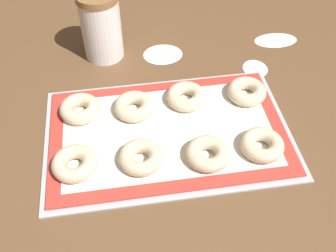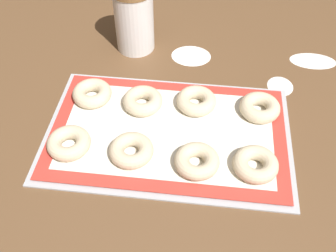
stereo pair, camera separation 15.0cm
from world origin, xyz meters
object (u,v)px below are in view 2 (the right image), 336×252
bagel_back_far_left (92,93)px  bagel_back_mid_right (196,101)px  bagel_back_mid_left (143,101)px  bagel_front_mid_left (131,150)px  bagel_front_far_left (69,143)px  bagel_back_far_right (260,108)px  bagel_front_far_right (255,164)px  baking_tray (168,133)px  flour_canister (134,18)px  bagel_front_mid_right (197,161)px

bagel_back_far_left → bagel_back_mid_right: bearing=0.7°
bagel_back_far_left → bagel_back_mid_left: same height
bagel_front_mid_left → bagel_front_far_left: bearing=178.2°
bagel_back_far_left → bagel_back_far_right: bearing=-0.3°
bagel_front_far_left → bagel_back_far_right: (0.39, 0.15, 0.00)m
bagel_front_mid_left → bagel_back_mid_right: 0.20m
bagel_front_far_right → bagel_back_far_right: same height
baking_tray → bagel_front_far_right: (0.18, -0.08, 0.02)m
baking_tray → flour_canister: bearing=112.0°
bagel_front_far_right → bagel_back_mid_left: bearing=148.8°
baking_tray → bagel_back_far_right: bearing=21.9°
baking_tray → bagel_front_far_left: bagel_front_far_left is taller
bagel_front_mid_right → bagel_back_mid_left: bearing=130.6°
bagel_front_mid_right → bagel_front_far_left: bearing=176.6°
flour_canister → bagel_front_mid_right: bearing=-64.0°
bagel_back_far_right → flour_canister: 0.39m
bagel_back_far_left → bagel_back_mid_left: (0.12, -0.01, 0.00)m
bagel_back_mid_right → bagel_front_far_right: bearing=-52.2°
bagel_front_mid_left → bagel_front_mid_right: 0.13m
baking_tray → bagel_front_mid_right: bearing=-52.0°
bagel_front_far_right → bagel_back_far_left: bearing=156.3°
bagel_back_far_right → baking_tray: bearing=-158.1°
baking_tray → bagel_front_mid_left: (-0.07, -0.07, 0.02)m
bagel_front_far_left → bagel_back_far_left: same height
baking_tray → bagel_front_far_left: size_ratio=5.85×
bagel_front_far_right → bagel_back_mid_left: (-0.25, 0.15, 0.00)m
bagel_front_mid_left → flour_canister: flour_canister is taller
bagel_back_mid_left → bagel_back_far_right: same height
baking_tray → bagel_back_far_left: (-0.19, 0.08, 0.02)m
baking_tray → bagel_front_mid_right: (0.07, -0.09, 0.02)m
baking_tray → bagel_front_far_left: (-0.20, -0.07, 0.02)m
bagel_front_mid_left → bagel_back_mid_right: (0.12, 0.16, 0.00)m
flour_canister → bagel_back_mid_left: bearing=-76.4°
bagel_back_far_left → flour_canister: size_ratio=0.51×
bagel_front_mid_left → bagel_front_mid_right: size_ratio=1.00×
baking_tray → bagel_front_mid_left: bearing=-131.5°
bagel_back_far_right → bagel_front_mid_left: bearing=-149.7°
bagel_back_mid_right → bagel_back_far_right: size_ratio=1.00×
bagel_front_mid_left → bagel_front_far_right: bearing=-1.4°
bagel_front_mid_right → bagel_back_far_right: same height
baking_tray → bagel_back_mid_left: (-0.07, 0.07, 0.02)m
bagel_back_far_right → bagel_front_mid_right: bearing=-128.1°
bagel_front_far_right → bagel_back_mid_right: same height
bagel_back_mid_left → bagel_back_mid_right: size_ratio=1.00×
bagel_front_far_left → bagel_back_far_left: size_ratio=1.00×
bagel_front_far_right → flour_canister: 0.49m
bagel_front_far_right → bagel_back_mid_left: size_ratio=1.00×
baking_tray → flour_canister: 0.34m
baking_tray → bagel_back_mid_right: bagel_back_mid_right is taller
bagel_front_far_left → bagel_back_mid_left: (0.13, 0.14, 0.00)m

